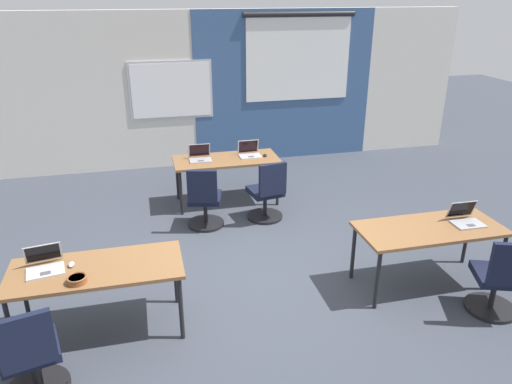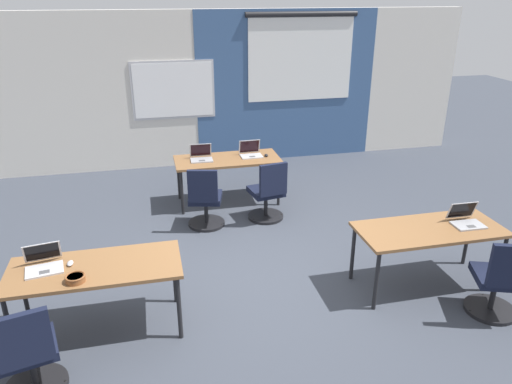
{
  "view_description": "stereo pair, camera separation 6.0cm",
  "coord_description": "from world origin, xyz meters",
  "px_view_note": "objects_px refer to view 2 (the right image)",
  "views": [
    {
      "loc": [
        -1.21,
        -4.74,
        3.12
      ],
      "look_at": [
        0.07,
        0.55,
        0.84
      ],
      "focal_mm": 33.99,
      "sensor_mm": 36.0,
      "label": 1
    },
    {
      "loc": [
        -1.16,
        -4.75,
        3.12
      ],
      "look_at": [
        0.07,
        0.55,
        0.84
      ],
      "focal_mm": 33.99,
      "sensor_mm": 36.0,
      "label": 2
    }
  ],
  "objects_px": {
    "desk_near_right": "(429,233)",
    "chair_near_left_end": "(30,358)",
    "desk_far_center": "(227,162)",
    "snack_bowl": "(75,278)",
    "desk_near_left": "(95,272)",
    "mouse_near_left_end": "(70,263)",
    "chair_near_right_end": "(499,284)",
    "laptop_near_left_end": "(44,264)",
    "chair_far_left": "(205,202)",
    "laptop_near_right_end": "(466,220)",
    "laptop_far_right": "(251,153)",
    "chair_far_right": "(268,196)",
    "laptop_far_left": "(201,156)",
    "mouse_far_right": "(266,155)"
  },
  "relations": [
    {
      "from": "desk_near_left",
      "to": "mouse_near_left_end",
      "type": "height_order",
      "value": "mouse_near_left_end"
    },
    {
      "from": "desk_far_center",
      "to": "chair_near_right_end",
      "type": "relative_size",
      "value": 1.74
    },
    {
      "from": "laptop_near_right_end",
      "to": "snack_bowl",
      "type": "relative_size",
      "value": 1.9
    },
    {
      "from": "chair_near_left_end",
      "to": "desk_near_left",
      "type": "bearing_deg",
      "value": -137.52
    },
    {
      "from": "chair_near_right_end",
      "to": "mouse_near_left_end",
      "type": "height_order",
      "value": "chair_near_right_end"
    },
    {
      "from": "chair_near_right_end",
      "to": "desk_near_left",
      "type": "bearing_deg",
      "value": 10.03
    },
    {
      "from": "desk_near_right",
      "to": "laptop_near_right_end",
      "type": "relative_size",
      "value": 4.76
    },
    {
      "from": "mouse_far_right",
      "to": "snack_bowl",
      "type": "height_order",
      "value": "snack_bowl"
    },
    {
      "from": "desk_far_center",
      "to": "chair_near_right_end",
      "type": "bearing_deg",
      "value": -58.2
    },
    {
      "from": "laptop_far_right",
      "to": "snack_bowl",
      "type": "bearing_deg",
      "value": -127.32
    },
    {
      "from": "chair_far_left",
      "to": "laptop_near_left_end",
      "type": "bearing_deg",
      "value": 61.47
    },
    {
      "from": "laptop_near_right_end",
      "to": "chair_far_left",
      "type": "height_order",
      "value": "laptop_near_right_end"
    },
    {
      "from": "desk_near_right",
      "to": "laptop_near_left_end",
      "type": "height_order",
      "value": "laptop_near_left_end"
    },
    {
      "from": "chair_far_left",
      "to": "snack_bowl",
      "type": "bearing_deg",
      "value": 70.84
    },
    {
      "from": "desk_near_left",
      "to": "snack_bowl",
      "type": "bearing_deg",
      "value": -122.46
    },
    {
      "from": "laptop_near_right_end",
      "to": "laptop_far_right",
      "type": "height_order",
      "value": "laptop_far_right"
    },
    {
      "from": "mouse_far_right",
      "to": "chair_near_left_end",
      "type": "bearing_deg",
      "value": -129.03
    },
    {
      "from": "mouse_near_left_end",
      "to": "snack_bowl",
      "type": "bearing_deg",
      "value": -75.26
    },
    {
      "from": "laptop_near_right_end",
      "to": "laptop_near_left_end",
      "type": "distance_m",
      "value": 4.39
    },
    {
      "from": "desk_near_right",
      "to": "desk_far_center",
      "type": "xyz_separation_m",
      "value": [
        -1.75,
        2.8,
        0.0
      ]
    },
    {
      "from": "laptop_far_right",
      "to": "chair_far_right",
      "type": "xyz_separation_m",
      "value": [
        0.07,
        -0.82,
        -0.39
      ]
    },
    {
      "from": "laptop_near_right_end",
      "to": "chair_far_right",
      "type": "bearing_deg",
      "value": 131.86
    },
    {
      "from": "laptop_near_right_end",
      "to": "chair_far_left",
      "type": "bearing_deg",
      "value": 144.24
    },
    {
      "from": "desk_far_center",
      "to": "chair_far_left",
      "type": "xyz_separation_m",
      "value": [
        -0.46,
        -0.8,
        -0.28
      ]
    },
    {
      "from": "laptop_far_right",
      "to": "snack_bowl",
      "type": "xyz_separation_m",
      "value": [
        -2.27,
        -3.08,
        -0.01
      ]
    },
    {
      "from": "desk_far_center",
      "to": "mouse_far_right",
      "type": "height_order",
      "value": "mouse_far_right"
    },
    {
      "from": "desk_far_center",
      "to": "laptop_near_left_end",
      "type": "bearing_deg",
      "value": -128.96
    },
    {
      "from": "desk_far_center",
      "to": "laptop_far_left",
      "type": "distance_m",
      "value": 0.41
    },
    {
      "from": "desk_near_right",
      "to": "chair_near_right_end",
      "type": "xyz_separation_m",
      "value": [
        0.41,
        -0.68,
        -0.28
      ]
    },
    {
      "from": "snack_bowl",
      "to": "laptop_far_left",
      "type": "bearing_deg",
      "value": 63.93
    },
    {
      "from": "desk_far_center",
      "to": "chair_far_left",
      "type": "relative_size",
      "value": 1.74
    },
    {
      "from": "mouse_near_left_end",
      "to": "snack_bowl",
      "type": "xyz_separation_m",
      "value": [
        0.08,
        -0.31,
        0.02
      ]
    },
    {
      "from": "chair_near_right_end",
      "to": "chair_far_left",
      "type": "bearing_deg",
      "value": -25.79
    },
    {
      "from": "desk_near_right",
      "to": "chair_near_right_end",
      "type": "distance_m",
      "value": 0.84
    },
    {
      "from": "mouse_near_left_end",
      "to": "laptop_far_left",
      "type": "xyz_separation_m",
      "value": [
        1.58,
        2.76,
        0.03
      ]
    },
    {
      "from": "desk_far_center",
      "to": "chair_near_right_end",
      "type": "distance_m",
      "value": 4.1
    },
    {
      "from": "desk_near_right",
      "to": "laptop_near_right_end",
      "type": "bearing_deg",
      "value": 0.91
    },
    {
      "from": "mouse_near_left_end",
      "to": "desk_near_right",
      "type": "bearing_deg",
      "value": -1.24
    },
    {
      "from": "chair_near_left_end",
      "to": "laptop_far_left",
      "type": "distance_m",
      "value": 4.06
    },
    {
      "from": "desk_far_center",
      "to": "snack_bowl",
      "type": "relative_size",
      "value": 9.01
    },
    {
      "from": "snack_bowl",
      "to": "laptop_far_right",
      "type": "bearing_deg",
      "value": 53.54
    },
    {
      "from": "desk_near_left",
      "to": "laptop_near_left_end",
      "type": "relative_size",
      "value": 4.23
    },
    {
      "from": "chair_near_right_end",
      "to": "laptop_near_left_end",
      "type": "xyz_separation_m",
      "value": [
        -4.36,
        0.75,
        0.39
      ]
    },
    {
      "from": "chair_near_left_end",
      "to": "laptop_far_left",
      "type": "relative_size",
      "value": 2.71
    },
    {
      "from": "chair_far_right",
      "to": "laptop_far_right",
      "type": "bearing_deg",
      "value": -94.9
    },
    {
      "from": "chair_near_right_end",
      "to": "mouse_near_left_end",
      "type": "distance_m",
      "value": 4.22
    },
    {
      "from": "laptop_near_left_end",
      "to": "mouse_near_left_end",
      "type": "distance_m",
      "value": 0.23
    },
    {
      "from": "desk_near_right",
      "to": "chair_near_left_end",
      "type": "height_order",
      "value": "chair_near_left_end"
    },
    {
      "from": "desk_near_right",
      "to": "chair_far_left",
      "type": "relative_size",
      "value": 1.74
    },
    {
      "from": "desk_far_center",
      "to": "mouse_near_left_end",
      "type": "bearing_deg",
      "value": -125.98
    }
  ]
}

